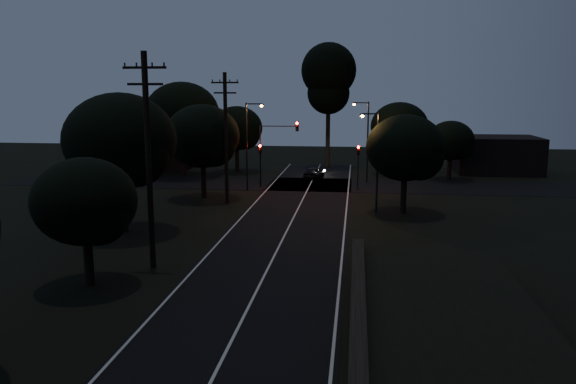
# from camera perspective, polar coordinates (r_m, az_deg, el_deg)

# --- Properties ---
(road_surface) EXTENTS (60.00, 70.00, 0.03)m
(road_surface) POSITION_cam_1_polar(r_m,az_deg,el_deg) (44.35, 1.12, -1.53)
(road_surface) COLOR black
(road_surface) RESTS_ON ground
(utility_pole_mid) EXTENTS (2.20, 0.30, 11.00)m
(utility_pole_mid) POSITION_cam_1_polar(r_m,az_deg,el_deg) (29.20, -13.99, 3.38)
(utility_pole_mid) COLOR black
(utility_pole_mid) RESTS_ON ground
(utility_pole_far) EXTENTS (2.20, 0.30, 10.50)m
(utility_pole_far) POSITION_cam_1_polar(r_m,az_deg,el_deg) (45.43, -6.33, 5.67)
(utility_pole_far) COLOR black
(utility_pole_far) RESTS_ON ground
(tree_left_b) EXTENTS (4.79, 4.79, 6.09)m
(tree_left_b) POSITION_cam_1_polar(r_m,az_deg,el_deg) (27.41, -19.71, -1.15)
(tree_left_b) COLOR black
(tree_left_b) RESTS_ON ground
(tree_left_c) EXTENTS (7.12, 7.12, 8.99)m
(tree_left_c) POSITION_cam_1_polar(r_m,az_deg,el_deg) (37.10, -16.39, 4.80)
(tree_left_c) COLOR black
(tree_left_c) RESTS_ON ground
(tree_left_d) EXTENTS (6.28, 6.28, 7.97)m
(tree_left_d) POSITION_cam_1_polar(r_m,az_deg,el_deg) (47.82, -8.48, 5.46)
(tree_left_d) COLOR black
(tree_left_d) RESTS_ON ground
(tree_far_nw) EXTENTS (5.82, 5.82, 7.38)m
(tree_far_nw) POSITION_cam_1_polar(r_m,az_deg,el_deg) (63.49, -5.08, 6.35)
(tree_far_nw) COLOR black
(tree_far_nw) RESTS_ON ground
(tree_far_w) EXTENTS (7.85, 7.85, 10.01)m
(tree_far_w) POSITION_cam_1_polar(r_m,az_deg,el_deg) (60.74, -10.50, 7.68)
(tree_far_w) COLOR black
(tree_far_w) RESTS_ON ground
(tree_far_ne) EXTENTS (6.22, 6.22, 7.87)m
(tree_far_ne) POSITION_cam_1_polar(r_m,az_deg,el_deg) (62.26, 11.46, 6.40)
(tree_far_ne) COLOR black
(tree_far_ne) RESTS_ON ground
(tree_far_e) EXTENTS (4.77, 4.77, 6.06)m
(tree_far_e) POSITION_cam_1_polar(r_m,az_deg,el_deg) (60.00, 16.37, 4.93)
(tree_far_e) COLOR black
(tree_far_e) RESTS_ON ground
(tree_right_a) EXTENTS (5.81, 5.81, 7.38)m
(tree_right_a) POSITION_cam_1_polar(r_m,az_deg,el_deg) (42.34, 12.11, 4.22)
(tree_right_a) COLOR black
(tree_right_a) RESTS_ON ground
(tall_pine) EXTENTS (6.43, 6.43, 14.62)m
(tall_pine) POSITION_cam_1_polar(r_m,az_deg,el_deg) (67.17, 4.14, 11.50)
(tall_pine) COLOR black
(tall_pine) RESTS_ON ground
(building_left) EXTENTS (10.00, 8.00, 4.40)m
(building_left) POSITION_cam_1_polar(r_m,az_deg,el_deg) (68.91, -13.85, 4.25)
(building_left) COLOR black
(building_left) RESTS_ON ground
(building_right) EXTENTS (9.00, 7.00, 4.00)m
(building_right) POSITION_cam_1_polar(r_m,az_deg,el_deg) (67.29, 20.37, 3.60)
(building_right) COLOR black
(building_right) RESTS_ON ground
(signal_left) EXTENTS (0.28, 0.35, 4.10)m
(signal_left) POSITION_cam_1_polar(r_m,az_deg,el_deg) (53.20, -2.83, 3.52)
(signal_left) COLOR black
(signal_left) RESTS_ON ground
(signal_right) EXTENTS (0.28, 0.35, 4.10)m
(signal_right) POSITION_cam_1_polar(r_m,az_deg,el_deg) (52.43, 7.14, 3.35)
(signal_right) COLOR black
(signal_right) RESTS_ON ground
(signal_mast) EXTENTS (3.70, 0.35, 6.25)m
(signal_mast) POSITION_cam_1_polar(r_m,az_deg,el_deg) (52.79, -1.04, 5.12)
(signal_mast) COLOR black
(signal_mast) RESTS_ON ground
(streetlight_a) EXTENTS (1.66, 0.26, 8.00)m
(streetlight_a) POSITION_cam_1_polar(r_m,az_deg,el_deg) (51.20, -4.01, 5.27)
(streetlight_a) COLOR black
(streetlight_a) RESTS_ON ground
(streetlight_b) EXTENTS (1.66, 0.26, 8.00)m
(streetlight_b) POSITION_cam_1_polar(r_m,az_deg,el_deg) (56.25, 7.90, 5.65)
(streetlight_b) COLOR black
(streetlight_b) RESTS_ON ground
(streetlight_c) EXTENTS (1.46, 0.26, 7.50)m
(streetlight_c) POSITION_cam_1_polar(r_m,az_deg,el_deg) (42.36, 8.87, 3.73)
(streetlight_c) COLOR black
(streetlight_c) RESTS_ON ground
(car) EXTENTS (2.23, 3.78, 1.21)m
(car) POSITION_cam_1_polar(r_m,az_deg,el_deg) (58.85, 2.66, 1.98)
(car) COLOR black
(car) RESTS_ON ground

